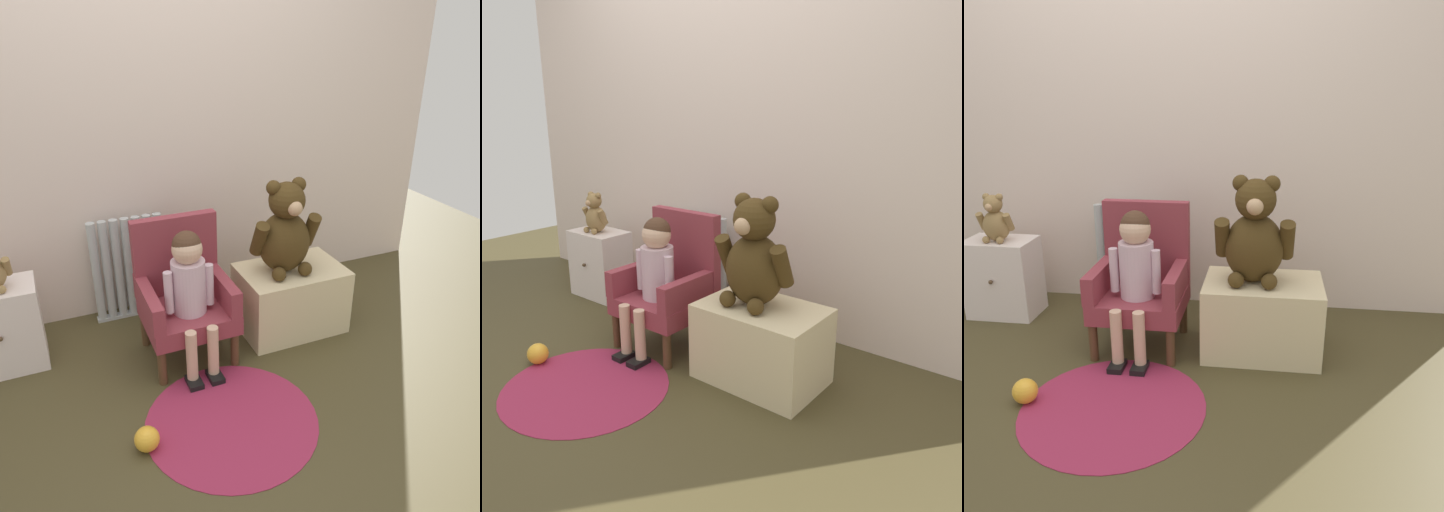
{
  "view_description": "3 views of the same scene",
  "coord_description": "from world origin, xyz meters",
  "views": [
    {
      "loc": [
        -0.62,
        -1.64,
        1.65
      ],
      "look_at": [
        0.31,
        0.53,
        0.51
      ],
      "focal_mm": 35.0,
      "sensor_mm": 36.0,
      "label": 1
    },
    {
      "loc": [
        1.81,
        -1.29,
        1.27
      ],
      "look_at": [
        0.39,
        0.5,
        0.58
      ],
      "focal_mm": 35.0,
      "sensor_mm": 36.0,
      "label": 2
    },
    {
      "loc": [
        0.63,
        -1.78,
        1.27
      ],
      "look_at": [
        0.32,
        0.51,
        0.5
      ],
      "focal_mm": 35.0,
      "sensor_mm": 36.0,
      "label": 3
    }
  ],
  "objects": [
    {
      "name": "child_armchair",
      "position": [
        -0.0,
        0.54,
        0.34
      ],
      "size": [
        0.45,
        0.42,
        0.73
      ],
      "color": "brown",
      "rests_on": "ground_plane"
    },
    {
      "name": "toy_ball",
      "position": [
        -0.37,
        -0.07,
        0.05
      ],
      "size": [
        0.11,
        0.11,
        0.11
      ],
      "primitive_type": "sphere",
      "color": "gold",
      "rests_on": "ground_plane"
    },
    {
      "name": "child_figure",
      "position": [
        -0.0,
        0.42,
        0.47
      ],
      "size": [
        0.25,
        0.35,
        0.73
      ],
      "color": "beige",
      "rests_on": "ground_plane"
    },
    {
      "name": "small_dresser",
      "position": [
        -0.89,
        0.76,
        0.23
      ],
      "size": [
        0.39,
        0.28,
        0.46
      ],
      "color": "silver",
      "rests_on": "ground_plane"
    },
    {
      "name": "back_wall",
      "position": [
        0.0,
        1.12,
        1.2
      ],
      "size": [
        3.8,
        0.05,
        2.4
      ],
      "primitive_type": "cube",
      "color": "beige",
      "rests_on": "ground_plane"
    },
    {
      "name": "low_bench",
      "position": [
        0.62,
        0.51,
        0.19
      ],
      "size": [
        0.58,
        0.39,
        0.38
      ],
      "primitive_type": "cube",
      "color": "beige",
      "rests_on": "ground_plane"
    },
    {
      "name": "floor_rug",
      "position": [
        0.02,
        -0.07,
        0.0
      ],
      "size": [
        0.78,
        0.78,
        0.01
      ],
      "primitive_type": "cylinder",
      "color": "#952646",
      "rests_on": "ground_plane"
    },
    {
      "name": "radiator",
      "position": [
        -0.19,
        1.0,
        0.31
      ],
      "size": [
        0.43,
        0.05,
        0.63
      ],
      "color": "#B0B7B9",
      "rests_on": "ground_plane"
    },
    {
      "name": "small_teddy_bear",
      "position": [
        -0.89,
        0.74,
        0.58
      ],
      "size": [
        0.2,
        0.14,
        0.27
      ],
      "color": "olive",
      "rests_on": "small_dresser"
    },
    {
      "name": "large_teddy_bear",
      "position": [
        0.57,
        0.51,
        0.61
      ],
      "size": [
        0.38,
        0.27,
        0.52
      ],
      "color": "#422F14",
      "rests_on": "low_bench"
    },
    {
      "name": "ground_plane",
      "position": [
        0.0,
        0.0,
        0.0
      ],
      "size": [
        6.0,
        6.0,
        0.0
      ],
      "primitive_type": "plane",
      "color": "#433B21"
    }
  ]
}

